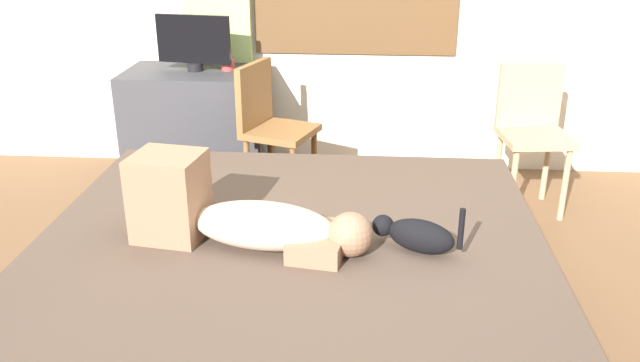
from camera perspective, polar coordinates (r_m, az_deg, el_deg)
ground_plane at (r=2.79m, az=-2.19°, el=-14.96°), size 16.00×16.00×0.00m
bed at (r=2.79m, az=-2.39°, el=-9.07°), size 2.07×1.93×0.49m
person_lying at (r=2.57m, az=-7.01°, el=-3.00°), size 0.94×0.38×0.34m
cat at (r=2.54m, az=8.29°, el=-4.58°), size 0.34×0.21×0.21m
desk at (r=4.44m, az=-10.36°, el=4.66°), size 0.90×0.56×0.74m
tv_monitor at (r=4.31m, az=-10.82°, el=11.66°), size 0.48×0.10×0.35m
cup at (r=4.32m, az=-7.92°, el=9.91°), size 0.08×0.08×0.08m
chair_by_desk at (r=4.00m, az=-4.34°, el=5.04°), size 0.48×0.48×0.86m
chair_spare at (r=4.12m, az=17.76°, el=4.54°), size 0.42×0.42×0.86m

